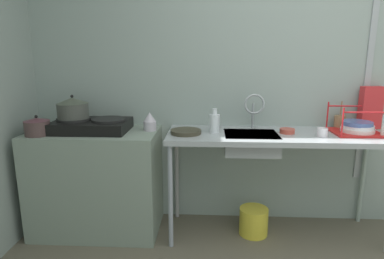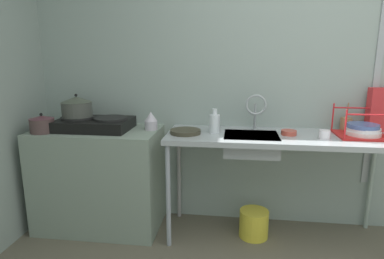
# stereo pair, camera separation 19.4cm
# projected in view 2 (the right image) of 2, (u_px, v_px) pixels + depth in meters

# --- Properties ---
(wall_back) EXTENTS (5.58, 0.10, 2.70)m
(wall_back) POSITION_uv_depth(u_px,v_px,m) (318.00, 69.00, 2.67)
(wall_back) COLOR #93A39C
(wall_back) RESTS_ON ground
(wall_metal_strip) EXTENTS (0.05, 0.01, 2.16)m
(wall_metal_strip) POSITION_uv_depth(u_px,v_px,m) (380.00, 52.00, 2.53)
(wall_metal_strip) COLOR #A1A8AC
(counter_concrete) EXTENTS (1.02, 0.56, 0.86)m
(counter_concrete) POSITION_uv_depth(u_px,v_px,m) (100.00, 178.00, 2.78)
(counter_concrete) COLOR gray
(counter_concrete) RESTS_ON ground
(counter_sink) EXTENTS (1.72, 0.56, 0.86)m
(counter_sink) POSITION_uv_depth(u_px,v_px,m) (277.00, 143.00, 2.51)
(counter_sink) COLOR #A1A8AC
(counter_sink) RESTS_ON ground
(stove) EXTENTS (0.59, 0.40, 0.11)m
(stove) POSITION_uv_depth(u_px,v_px,m) (94.00, 124.00, 2.68)
(stove) COLOR black
(stove) RESTS_ON counter_concrete
(pot_on_left_burner) EXTENTS (0.25, 0.25, 0.19)m
(pot_on_left_burner) POSITION_uv_depth(u_px,v_px,m) (77.00, 107.00, 2.66)
(pot_on_left_burner) COLOR #444741
(pot_on_left_burner) RESTS_ON stove
(pot_beside_stove) EXTENTS (0.19, 0.19, 0.16)m
(pot_beside_stove) POSITION_uv_depth(u_px,v_px,m) (42.00, 124.00, 2.57)
(pot_beside_stove) COLOR #4D3938
(pot_beside_stove) RESTS_ON counter_concrete
(percolator) EXTENTS (0.10, 0.10, 0.15)m
(percolator) POSITION_uv_depth(u_px,v_px,m) (151.00, 121.00, 2.67)
(percolator) COLOR silver
(percolator) RESTS_ON counter_concrete
(sink_basin) EXTENTS (0.41, 0.35, 0.15)m
(sink_basin) POSITION_uv_depth(u_px,v_px,m) (251.00, 144.00, 2.52)
(sink_basin) COLOR #A1A8AC
(sink_basin) RESTS_ON counter_sink
(faucet) EXTENTS (0.17, 0.09, 0.30)m
(faucet) POSITION_uv_depth(u_px,v_px,m) (256.00, 107.00, 2.59)
(faucet) COLOR #A1A8AC
(faucet) RESTS_ON counter_sink
(frying_pan) EXTENTS (0.24, 0.24, 0.03)m
(frying_pan) POSITION_uv_depth(u_px,v_px,m) (185.00, 132.00, 2.54)
(frying_pan) COLOR #3A3627
(frying_pan) RESTS_ON counter_sink
(dish_rack) EXTENTS (0.36, 0.33, 0.23)m
(dish_rack) POSITION_uv_depth(u_px,v_px,m) (363.00, 130.00, 2.44)
(dish_rack) COLOR red
(dish_rack) RESTS_ON counter_sink
(cup_by_rack) EXTENTS (0.08, 0.08, 0.06)m
(cup_by_rack) POSITION_uv_depth(u_px,v_px,m) (325.00, 135.00, 2.38)
(cup_by_rack) COLOR white
(cup_by_rack) RESTS_ON counter_sink
(small_bowl_on_drainboard) EXTENTS (0.12, 0.12, 0.04)m
(small_bowl_on_drainboard) POSITION_uv_depth(u_px,v_px,m) (289.00, 133.00, 2.50)
(small_bowl_on_drainboard) COLOR #BA493B
(small_bowl_on_drainboard) RESTS_ON counter_sink
(bottle_by_sink) EXTENTS (0.08, 0.08, 0.19)m
(bottle_by_sink) POSITION_uv_depth(u_px,v_px,m) (215.00, 123.00, 2.56)
(bottle_by_sink) COLOR silver
(bottle_by_sink) RESTS_ON counter_sink
(cereal_box) EXTENTS (0.18, 0.10, 0.35)m
(cereal_box) POSITION_uv_depth(u_px,v_px,m) (379.00, 110.00, 2.58)
(cereal_box) COLOR red
(cereal_box) RESTS_ON counter_sink
(utensil_jar) EXTENTS (0.09, 0.09, 0.23)m
(utensil_jar) POSITION_uv_depth(u_px,v_px,m) (346.00, 124.00, 2.63)
(utensil_jar) COLOR #997650
(utensil_jar) RESTS_ON counter_sink
(bucket_on_floor) EXTENTS (0.24, 0.24, 0.23)m
(bucket_on_floor) POSITION_uv_depth(u_px,v_px,m) (254.00, 224.00, 2.66)
(bucket_on_floor) COLOR yellow
(bucket_on_floor) RESTS_ON ground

